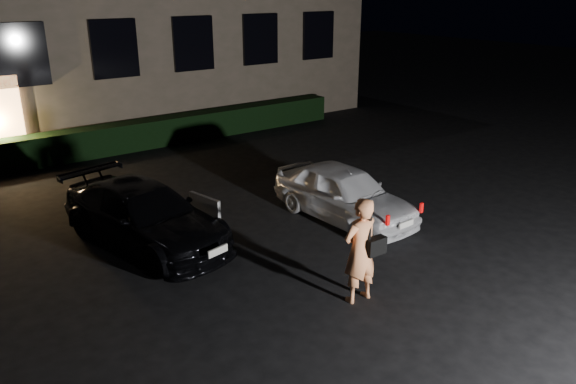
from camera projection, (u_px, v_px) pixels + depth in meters
ground at (369, 289)px, 9.39m from camera, size 80.00×80.00×0.00m
hedge at (129, 136)px, 17.16m from camera, size 15.00×0.70×0.85m
sedan at (145, 215)px, 10.87m from camera, size 2.45×4.31×1.18m
hatch at (344, 193)px, 12.01m from camera, size 1.56×3.56×1.19m
man at (360, 250)px, 8.79m from camera, size 0.72×0.43×1.75m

